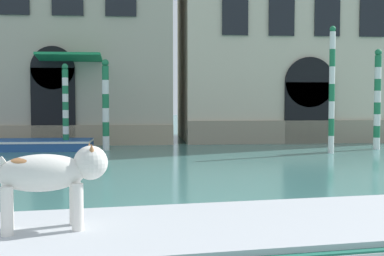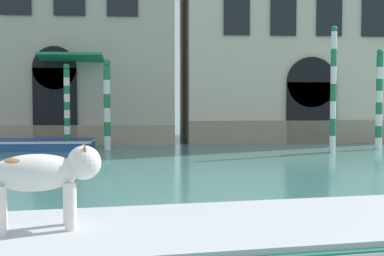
# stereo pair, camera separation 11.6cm
# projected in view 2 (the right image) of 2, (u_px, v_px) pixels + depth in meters

# --- Properties ---
(boat_foreground) EXTENTS (8.81, 3.44, 0.67)m
(boat_foreground) POSITION_uv_depth(u_px,v_px,m) (263.00, 247.00, 5.95)
(boat_foreground) COLOR #1E6651
(boat_foreground) RESTS_ON ground_plane
(dog_on_deck) EXTENTS (1.31, 0.56, 0.88)m
(dog_on_deck) POSITION_uv_depth(u_px,v_px,m) (45.00, 174.00, 5.49)
(dog_on_deck) COLOR silver
(dog_on_deck) RESTS_ON boat_foreground
(boat_moored_near_palazzo) EXTENTS (5.48, 1.78, 0.40)m
(boat_moored_near_palazzo) POSITION_uv_depth(u_px,v_px,m) (22.00, 144.00, 20.52)
(boat_moored_near_palazzo) COLOR #234C8C
(boat_moored_near_palazzo) RESTS_ON ground_plane
(mooring_pole_0) EXTENTS (0.22, 0.22, 4.58)m
(mooring_pole_0) POSITION_uv_depth(u_px,v_px,m) (333.00, 89.00, 19.22)
(mooring_pole_0) COLOR white
(mooring_pole_0) RESTS_ON ground_plane
(mooring_pole_1) EXTENTS (0.27, 0.27, 3.89)m
(mooring_pole_1) POSITION_uv_depth(u_px,v_px,m) (379.00, 99.00, 20.67)
(mooring_pole_1) COLOR white
(mooring_pole_1) RESTS_ON ground_plane
(mooring_pole_2) EXTENTS (0.27, 0.27, 3.47)m
(mooring_pole_2) POSITION_uv_depth(u_px,v_px,m) (107.00, 104.00, 20.41)
(mooring_pole_2) COLOR white
(mooring_pole_2) RESTS_ON ground_plane
(mooring_pole_3) EXTENTS (0.24, 0.24, 3.30)m
(mooring_pole_3) POSITION_uv_depth(u_px,v_px,m) (67.00, 107.00, 20.34)
(mooring_pole_3) COLOR white
(mooring_pole_3) RESTS_ON ground_plane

